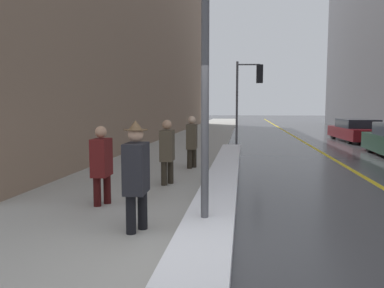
% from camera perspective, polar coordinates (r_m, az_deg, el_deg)
% --- Properties ---
extents(ground_plane, '(160.00, 160.00, 0.00)m').
position_cam_1_polar(ground_plane, '(4.80, -1.82, -17.52)').
color(ground_plane, '#38383A').
extents(sidewalk_slab, '(4.00, 80.00, 0.01)m').
position_cam_1_polar(sidewalk_slab, '(19.63, -0.28, 0.19)').
color(sidewalk_slab, '#9E9B93').
rests_on(sidewalk_slab, ground).
extents(road_centre_stripe, '(0.16, 80.00, 0.00)m').
position_cam_1_polar(road_centre_stripe, '(19.71, 17.26, -0.06)').
color(road_centre_stripe, gold).
rests_on(road_centre_stripe, ground).
extents(snow_bank_curb, '(0.79, 13.68, 0.19)m').
position_cam_1_polar(snow_bank_curb, '(10.30, 4.87, -4.37)').
color(snow_bank_curb, white).
rests_on(snow_bank_curb, ground).
extents(building_facade_left, '(6.00, 36.00, 17.32)m').
position_cam_1_polar(building_facade_left, '(26.43, -10.17, 20.45)').
color(building_facade_left, '#846B56').
rests_on(building_facade_left, ground).
extents(lamp_post, '(0.28, 0.28, 4.51)m').
position_cam_1_polar(lamp_post, '(5.72, 2.03, 14.11)').
color(lamp_post, '#515156').
rests_on(lamp_post, ground).
extents(traffic_light_near, '(1.31, 0.40, 4.10)m').
position_cam_1_polar(traffic_light_near, '(18.89, 8.90, 8.90)').
color(traffic_light_near, '#515156').
rests_on(traffic_light_near, ground).
extents(pedestrian_in_glasses, '(0.36, 0.74, 1.69)m').
position_cam_1_polar(pedestrian_in_glasses, '(5.67, -8.47, -4.21)').
color(pedestrian_in_glasses, black).
rests_on(pedestrian_in_glasses, ground).
extents(pedestrian_nearside, '(0.31, 0.51, 1.53)m').
position_cam_1_polar(pedestrian_nearside, '(7.32, -13.62, -2.65)').
color(pedestrian_nearside, '#340C0C').
rests_on(pedestrian_nearside, ground).
extents(pedestrian_with_shoulder_bag, '(0.32, 0.73, 1.58)m').
position_cam_1_polar(pedestrian_with_shoulder_bag, '(9.04, -3.79, -0.77)').
color(pedestrian_with_shoulder_bag, '#2A241B').
rests_on(pedestrian_with_shoulder_bag, ground).
extents(pedestrian_trailing, '(0.33, 0.74, 1.61)m').
position_cam_1_polar(pedestrian_trailing, '(11.46, -0.02, 0.69)').
color(pedestrian_trailing, '#2A241B').
rests_on(pedestrian_trailing, ground).
extents(parked_car_maroon, '(1.99, 4.91, 1.22)m').
position_cam_1_polar(parked_car_maroon, '(22.42, 23.75, 1.88)').
color(parked_car_maroon, '#600F14').
rests_on(parked_car_maroon, ground).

